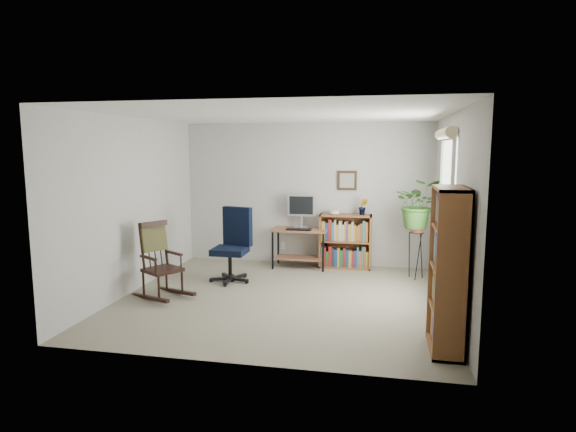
% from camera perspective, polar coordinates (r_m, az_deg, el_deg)
% --- Properties ---
extents(floor, '(4.20, 4.00, 0.00)m').
position_cam_1_polar(floor, '(6.48, -0.70, -9.72)').
color(floor, gray).
rests_on(floor, ground).
extents(ceiling, '(4.20, 4.00, 0.00)m').
position_cam_1_polar(ceiling, '(6.19, -0.74, 11.95)').
color(ceiling, white).
rests_on(ceiling, ground).
extents(wall_back, '(4.20, 0.00, 2.40)m').
position_cam_1_polar(wall_back, '(8.18, 2.19, 2.58)').
color(wall_back, '#B8B8B3').
rests_on(wall_back, ground).
extents(wall_front, '(4.20, 0.00, 2.40)m').
position_cam_1_polar(wall_front, '(4.31, -6.26, -2.41)').
color(wall_front, '#B8B8B3').
rests_on(wall_front, ground).
extents(wall_left, '(0.00, 4.00, 2.40)m').
position_cam_1_polar(wall_left, '(6.97, -17.88, 1.24)').
color(wall_left, '#B8B8B3').
rests_on(wall_left, ground).
extents(wall_right, '(0.00, 4.00, 2.40)m').
position_cam_1_polar(wall_right, '(6.14, 18.82, 0.34)').
color(wall_right, '#B8B8B3').
rests_on(wall_right, ground).
extents(window, '(0.12, 1.20, 1.50)m').
position_cam_1_polar(window, '(6.41, 18.20, 2.47)').
color(window, silver).
rests_on(window, wall_right).
extents(desk, '(0.91, 0.50, 0.65)m').
position_cam_1_polar(desk, '(8.03, 1.41, -3.83)').
color(desk, '#935E41').
rests_on(desk, floor).
extents(monitor, '(0.46, 0.16, 0.56)m').
position_cam_1_polar(monitor, '(8.06, 1.60, 0.59)').
color(monitor, silver).
rests_on(monitor, desk).
extents(keyboard, '(0.40, 0.15, 0.02)m').
position_cam_1_polar(keyboard, '(7.85, 1.27, -1.59)').
color(keyboard, black).
rests_on(keyboard, desk).
extents(office_chair, '(0.74, 0.74, 1.12)m').
position_cam_1_polar(office_chair, '(7.19, -6.92, -3.39)').
color(office_chair, black).
rests_on(office_chair, floor).
extents(rocking_chair, '(1.03, 0.92, 1.03)m').
position_cam_1_polar(rocking_chair, '(6.61, -14.68, -5.01)').
color(rocking_chair, black).
rests_on(rocking_chair, floor).
extents(low_bookshelf, '(0.85, 0.28, 0.90)m').
position_cam_1_polar(low_bookshelf, '(8.03, 6.80, -2.99)').
color(low_bookshelf, brown).
rests_on(low_bookshelf, floor).
extents(tall_bookshelf, '(0.30, 0.71, 1.61)m').
position_cam_1_polar(tall_bookshelf, '(4.95, 18.43, -6.07)').
color(tall_bookshelf, brown).
rests_on(tall_bookshelf, floor).
extents(plant_stand, '(0.27, 0.27, 0.84)m').
position_cam_1_polar(plant_stand, '(7.58, 14.97, -4.10)').
color(plant_stand, black).
rests_on(plant_stand, floor).
extents(spider_plant, '(1.69, 1.88, 1.46)m').
position_cam_1_polar(spider_plant, '(7.43, 15.28, 4.14)').
color(spider_plant, '#356924').
rests_on(spider_plant, plant_stand).
extents(potted_plant_small, '(0.13, 0.24, 0.11)m').
position_cam_1_polar(potted_plant_small, '(7.94, 8.88, 0.52)').
color(potted_plant_small, '#356924').
rests_on(potted_plant_small, low_bookshelf).
extents(framed_picture, '(0.32, 0.04, 0.32)m').
position_cam_1_polar(framed_picture, '(8.05, 7.01, 4.19)').
color(framed_picture, black).
rests_on(framed_picture, wall_back).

